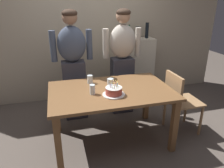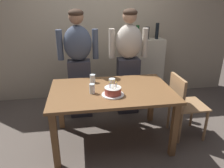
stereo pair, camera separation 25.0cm
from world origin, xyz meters
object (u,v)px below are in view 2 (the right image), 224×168
(water_glass_near, at_px, (112,82))
(person_woman_cardigan, at_px, (128,61))
(water_glass_far, at_px, (92,89))
(person_man_bearded, at_px, (79,63))
(water_glass_side, at_px, (93,79))
(birthday_cake, at_px, (113,91))
(dining_chair, at_px, (183,102))

(water_glass_near, relative_size, person_woman_cardigan, 0.06)
(water_glass_far, distance_m, person_man_bearded, 0.85)
(person_man_bearded, bearing_deg, water_glass_near, 122.83)
(water_glass_near, height_order, water_glass_far, water_glass_far)
(water_glass_side, xyz_separation_m, person_man_bearded, (-0.17, 0.48, 0.08))
(water_glass_side, bearing_deg, water_glass_near, -33.60)
(birthday_cake, relative_size, person_man_bearded, 0.16)
(water_glass_far, relative_size, dining_chair, 0.14)
(person_man_bearded, bearing_deg, dining_chair, 149.47)
(birthday_cake, height_order, water_glass_near, birthday_cake)
(person_man_bearded, xyz_separation_m, dining_chair, (1.34, -0.79, -0.36))
(birthday_cake, height_order, water_glass_far, birthday_cake)
(water_glass_side, relative_size, person_woman_cardigan, 0.07)
(water_glass_side, bearing_deg, person_man_bearded, 109.84)
(water_glass_near, bearing_deg, person_woman_cardigan, 60.43)
(person_man_bearded, bearing_deg, water_glass_far, 99.67)
(water_glass_near, height_order, person_man_bearded, person_man_bearded)
(water_glass_far, relative_size, person_woman_cardigan, 0.07)
(dining_chair, bearing_deg, water_glass_side, 75.03)
(person_woman_cardigan, relative_size, dining_chair, 1.90)
(person_woman_cardigan, height_order, dining_chair, person_woman_cardigan)
(dining_chair, bearing_deg, water_glass_far, 92.06)
(birthday_cake, xyz_separation_m, dining_chair, (0.96, 0.13, -0.27))
(water_glass_near, height_order, water_glass_side, water_glass_side)
(dining_chair, bearing_deg, person_man_bearded, 59.47)
(birthday_cake, distance_m, person_woman_cardigan, 1.01)
(water_glass_near, distance_m, water_glass_far, 0.33)
(birthday_cake, xyz_separation_m, water_glass_side, (-0.20, 0.44, 0.01))
(water_glass_far, bearing_deg, dining_chair, 2.06)
(birthday_cake, relative_size, person_woman_cardigan, 0.16)
(water_glass_near, bearing_deg, dining_chair, -9.40)
(water_glass_side, distance_m, person_man_bearded, 0.51)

